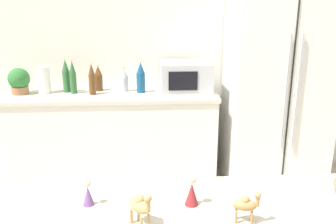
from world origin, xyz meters
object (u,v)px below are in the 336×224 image
(refrigerator, at_px, (276,93))
(camel_figurine, at_px, (246,204))
(back_bottle_0, at_px, (141,78))
(potted_plant, at_px, (19,81))
(wise_man_figurine_crimson, at_px, (192,192))
(paper_towel_roll, at_px, (44,80))
(camel_figurine_second, at_px, (140,205))
(back_bottle_4, at_px, (73,78))
(microwave, at_px, (186,77))
(back_bottle_2, at_px, (124,80))
(back_bottle_3, at_px, (66,76))
(back_bottle_5, at_px, (92,79))
(back_bottle_1, at_px, (98,78))
(wise_man_figurine_purple, at_px, (88,194))

(refrigerator, relative_size, camel_figurine, 13.24)
(back_bottle_0, bearing_deg, potted_plant, 179.73)
(refrigerator, xyz_separation_m, wise_man_figurine_crimson, (-1.05, -1.99, 0.08))
(paper_towel_roll, distance_m, camel_figurine_second, 2.41)
(potted_plant, relative_size, back_bottle_4, 0.78)
(refrigerator, distance_m, camel_figurine_second, 2.48)
(paper_towel_roll, bearing_deg, microwave, -0.17)
(back_bottle_2, height_order, camel_figurine, back_bottle_2)
(back_bottle_3, distance_m, back_bottle_5, 0.28)
(microwave, height_order, back_bottle_1, microwave)
(back_bottle_0, height_order, wise_man_figurine_purple, back_bottle_0)
(back_bottle_1, height_order, back_bottle_3, back_bottle_3)
(refrigerator, relative_size, wise_man_figurine_crimson, 13.10)
(paper_towel_roll, distance_m, back_bottle_1, 0.51)
(microwave, xyz_separation_m, camel_figurine, (0.02, -2.21, -0.05))
(potted_plant, bearing_deg, back_bottle_5, -5.23)
(back_bottle_1, relative_size, back_bottle_3, 0.78)
(potted_plant, xyz_separation_m, back_bottle_4, (0.50, -0.00, 0.03))
(camel_figurine, relative_size, wise_man_figurine_crimson, 0.99)
(camel_figurine, bearing_deg, wise_man_figurine_crimson, 144.32)
(paper_towel_roll, height_order, wise_man_figurine_crimson, paper_towel_roll)
(microwave, bearing_deg, potted_plant, -179.36)
(refrigerator, xyz_separation_m, potted_plant, (-2.42, 0.06, 0.14))
(paper_towel_roll, distance_m, wise_man_figurine_purple, 2.17)
(back_bottle_2, relative_size, back_bottle_5, 0.77)
(back_bottle_4, relative_size, wise_man_figurine_purple, 2.70)
(refrigerator, distance_m, back_bottle_5, 1.75)
(refrigerator, height_order, camel_figurine, refrigerator)
(back_bottle_2, bearing_deg, paper_towel_roll, -177.64)
(refrigerator, relative_size, back_bottle_4, 5.83)
(microwave, relative_size, camel_figurine_second, 2.98)
(refrigerator, bearing_deg, back_bottle_3, 176.79)
(potted_plant, distance_m, camel_figurine_second, 2.48)
(back_bottle_4, relative_size, camel_figurine_second, 1.95)
(back_bottle_0, bearing_deg, back_bottle_4, 179.89)
(back_bottle_0, height_order, back_bottle_5, back_bottle_5)
(refrigerator, distance_m, back_bottle_4, 1.93)
(microwave, xyz_separation_m, back_bottle_2, (-0.59, 0.03, -0.03))
(potted_plant, bearing_deg, back_bottle_4, -0.48)
(back_bottle_2, bearing_deg, back_bottle_5, -158.24)
(back_bottle_3, relative_size, back_bottle_4, 1.02)
(back_bottle_1, bearing_deg, back_bottle_3, -172.36)
(back_bottle_5, relative_size, wise_man_figurine_purple, 2.56)
(back_bottle_5, height_order, camel_figurine_second, back_bottle_5)
(potted_plant, distance_m, back_bottle_1, 0.73)
(camel_figurine_second, distance_m, wise_man_figurine_purple, 0.29)
(back_bottle_2, bearing_deg, back_bottle_1, 170.96)
(paper_towel_roll, xyz_separation_m, wise_man_figurine_crimson, (1.16, -2.07, -0.06))
(back_bottle_3, xyz_separation_m, camel_figurine_second, (0.74, -2.25, -0.05))
(camel_figurine, bearing_deg, back_bottle_5, 112.77)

